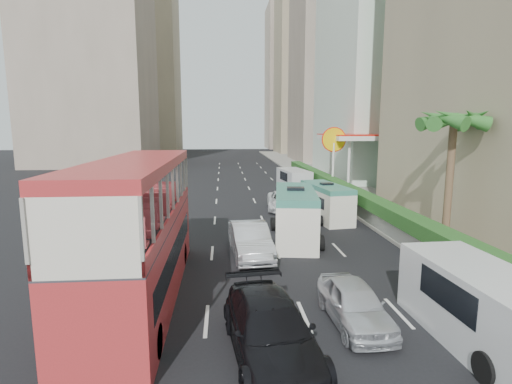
{
  "coord_description": "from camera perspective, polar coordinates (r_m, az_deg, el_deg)",
  "views": [
    {
      "loc": [
        -3.0,
        -14.1,
        6.16
      ],
      "look_at": [
        -1.5,
        4.0,
        3.2
      ],
      "focal_mm": 28.0,
      "sensor_mm": 36.0,
      "label": 1
    }
  ],
  "objects": [
    {
      "name": "sidewalk",
      "position": [
        41.35,
        12.19,
        0.61
      ],
      "size": [
        6.0,
        120.0,
        0.18
      ],
      "primitive_type": "cube",
      "color": "#99968C",
      "rests_on": "ground"
    },
    {
      "name": "minibus_far",
      "position": [
        27.2,
        9.99,
        -1.43
      ],
      "size": [
        2.53,
        5.53,
        2.36
      ],
      "primitive_type": "cube",
      "rotation": [
        0.0,
        0.0,
        0.15
      ],
      "color": "silver",
      "rests_on": "ground"
    },
    {
      "name": "tower_left_b",
      "position": [
        107.15,
        -15.67,
        17.97
      ],
      "size": [
        16.0,
        16.0,
        46.0
      ],
      "primitive_type": "cube",
      "color": "tan",
      "rests_on": "ground"
    },
    {
      "name": "car_black",
      "position": [
        11.75,
        2.07,
        -22.37
      ],
      "size": [
        2.73,
        5.52,
        1.54
      ],
      "primitive_type": "imported",
      "rotation": [
        0.0,
        0.0,
        0.11
      ],
      "color": "black",
      "rests_on": "ground"
    },
    {
      "name": "panel_van_far",
      "position": [
        39.1,
        5.42,
        1.69
      ],
      "size": [
        2.77,
        5.42,
        2.08
      ],
      "primitive_type": "cube",
      "rotation": [
        0.0,
        0.0,
        0.14
      ],
      "color": "silver",
      "rests_on": "ground"
    },
    {
      "name": "ground_plane",
      "position": [
        15.68,
        6.89,
        -13.95
      ],
      "size": [
        200.0,
        200.0,
        0.0
      ],
      "primitive_type": "plane",
      "color": "black",
      "rests_on": "ground"
    },
    {
      "name": "hedge",
      "position": [
        29.93,
        13.23,
        0.11
      ],
      "size": [
        1.1,
        44.0,
        0.7
      ],
      "primitive_type": "cube",
      "color": "#2D6626",
      "rests_on": "kerb_wall"
    },
    {
      "name": "van_asset",
      "position": [
        30.31,
        3.79,
        -2.49
      ],
      "size": [
        2.63,
        4.97,
        1.33
      ],
      "primitive_type": "imported",
      "rotation": [
        0.0,
        0.0,
        -0.09
      ],
      "color": "silver",
      "rests_on": "ground"
    },
    {
      "name": "tower_far_a",
      "position": [
        99.43,
        7.3,
        18.35
      ],
      "size": [
        14.0,
        14.0,
        44.0
      ],
      "primitive_type": "cube",
      "color": "tan",
      "rests_on": "ground"
    },
    {
      "name": "tower_left_a",
      "position": [
        74.9,
        -22.9,
        23.93
      ],
      "size": [
        18.0,
        18.0,
        52.0
      ],
      "primitive_type": "cube",
      "color": "tan",
      "rests_on": "ground"
    },
    {
      "name": "shell_station",
      "position": [
        39.46,
        14.55,
        4.0
      ],
      "size": [
        6.5,
        8.0,
        5.5
      ],
      "primitive_type": "cube",
      "color": "silver",
      "rests_on": "ground"
    },
    {
      "name": "panel_van_near",
      "position": [
        13.45,
        29.49,
        -14.08
      ],
      "size": [
        2.4,
        5.6,
        2.21
      ],
      "primitive_type": "cube",
      "rotation": [
        0.0,
        0.0,
        0.04
      ],
      "color": "silver",
      "rests_on": "ground"
    },
    {
      "name": "car_silver_lane_a",
      "position": [
        19.51,
        -0.83,
        -9.15
      ],
      "size": [
        2.06,
        4.96,
        1.6
      ],
      "primitive_type": "imported",
      "rotation": [
        0.0,
        0.0,
        0.08
      ],
      "color": "silver",
      "rests_on": "ground"
    },
    {
      "name": "tower_far_b",
      "position": [
        120.58,
        5.03,
        15.81
      ],
      "size": [
        14.0,
        14.0,
        40.0
      ],
      "primitive_type": "cube",
      "color": "tan",
      "rests_on": "ground"
    },
    {
      "name": "kerb_wall",
      "position": [
        30.07,
        13.17,
        -1.49
      ],
      "size": [
        0.3,
        44.0,
        1.0
      ],
      "primitive_type": "cube",
      "color": "silver",
      "rests_on": "sidewalk"
    },
    {
      "name": "car_silver_lane_b",
      "position": [
        13.69,
        13.74,
        -17.76
      ],
      "size": [
        1.76,
        4.04,
        1.36
      ],
      "primitive_type": "imported",
      "rotation": [
        0.0,
        0.0,
        0.04
      ],
      "color": "silver",
      "rests_on": "ground"
    },
    {
      "name": "palm_tree",
      "position": [
        21.26,
        25.85,
        0.81
      ],
      "size": [
        0.36,
        0.36,
        6.4
      ],
      "primitive_type": "cylinder",
      "color": "brown",
      "rests_on": "sidewalk"
    },
    {
      "name": "minibus_near",
      "position": [
        22.02,
        5.62,
        -3.3
      ],
      "size": [
        2.93,
        6.49,
        2.78
      ],
      "primitive_type": "cube",
      "rotation": [
        0.0,
        0.0,
        -0.14
      ],
      "color": "silver",
      "rests_on": "ground"
    },
    {
      "name": "tower_mid",
      "position": [
        77.43,
        12.14,
        23.14
      ],
      "size": [
        16.0,
        16.0,
        50.0
      ],
      "primitive_type": "cube",
      "color": "tan",
      "rests_on": "ground"
    },
    {
      "name": "double_decker_bus",
      "position": [
        14.87,
        -16.3,
        -5.26
      ],
      "size": [
        2.5,
        11.0,
        5.06
      ],
      "primitive_type": "cube",
      "color": "#BA2C2D",
      "rests_on": "ground"
    }
  ]
}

